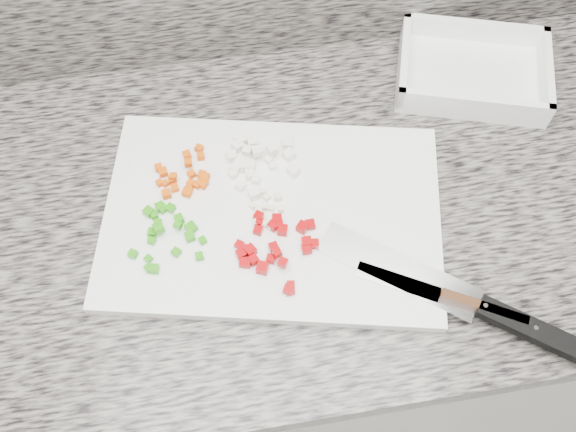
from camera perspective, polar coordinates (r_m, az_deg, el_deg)
name	(u,v)px	position (r m, az deg, el deg)	size (l,w,h in m)	color
cabinet	(273,312)	(1.38, -1.38, -8.54)	(3.92, 0.62, 0.86)	silver
countertop	(266,209)	(0.97, -1.94, 0.64)	(3.96, 0.64, 0.04)	slate
cutting_board	(272,215)	(0.93, -1.42, 0.06)	(0.48, 0.32, 0.02)	white
carrot_pile	(185,176)	(0.96, -9.10, 3.52)	(0.08, 0.09, 0.02)	#D94F04
onion_pile	(256,159)	(0.96, -2.90, 5.08)	(0.11, 0.12, 0.02)	white
green_pepper_pile	(166,231)	(0.92, -10.75, -1.33)	(0.11, 0.11, 0.02)	#2A940D
red_pepper_pile	(275,246)	(0.89, -1.17, -2.66)	(0.12, 0.13, 0.02)	#A30205
garlic_pile	(266,210)	(0.92, -1.98, 0.54)	(0.05, 0.07, 0.01)	#F5E5BE
chef_knife	(485,309)	(0.89, 17.14, -7.89)	(0.32, 0.26, 0.02)	silver
paring_knife	(461,301)	(0.89, 15.16, -7.33)	(0.21, 0.13, 0.02)	silver
tray	(472,73)	(1.11, 16.04, 12.16)	(0.28, 0.24, 0.05)	white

